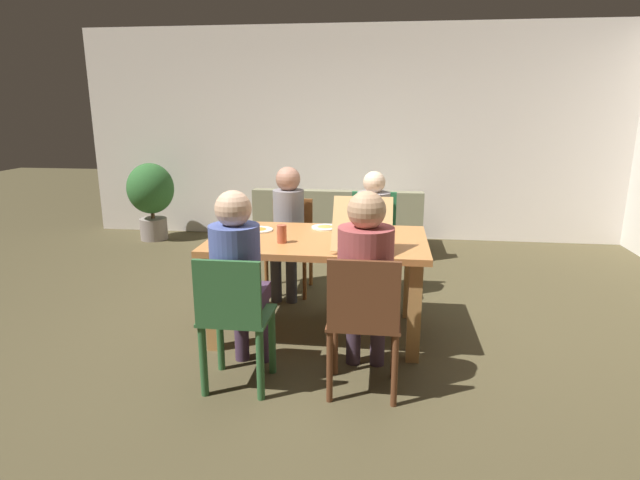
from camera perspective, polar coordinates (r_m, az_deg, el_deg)
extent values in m
plane|color=#4A4129|center=(4.18, -0.18, -10.00)|extent=(20.00, 20.00, 0.00)
cube|color=silver|center=(6.98, 3.30, 11.52)|extent=(7.15, 0.12, 2.74)
cube|color=#BE773D|center=(3.93, -0.19, -0.08)|extent=(1.63, 0.99, 0.05)
cube|color=#B78146|center=(3.84, -11.72, -6.76)|extent=(0.09, 0.09, 0.72)
cube|color=#B78146|center=(3.65, 10.32, -7.85)|extent=(0.09, 0.09, 0.72)
cube|color=#B78146|center=(4.55, -8.52, -3.21)|extent=(0.09, 0.09, 0.72)
cube|color=#B78146|center=(4.39, 9.85, -3.94)|extent=(0.09, 0.09, 0.72)
cylinder|color=brown|center=(4.75, -1.71, -3.94)|extent=(0.04, 0.04, 0.46)
cylinder|color=brown|center=(4.82, -5.91, -3.75)|extent=(0.04, 0.04, 0.46)
cylinder|color=brown|center=(5.13, -1.01, -2.53)|extent=(0.04, 0.04, 0.46)
cylinder|color=brown|center=(5.19, -4.91, -2.38)|extent=(0.04, 0.04, 0.46)
cube|color=brown|center=(4.90, -3.42, -0.45)|extent=(0.41, 0.45, 0.02)
cube|color=brown|center=(5.06, -3.02, 2.41)|extent=(0.39, 0.03, 0.39)
cylinder|color=#35343A|center=(4.69, -3.16, -4.08)|extent=(0.10, 0.10, 0.48)
cylinder|color=#35343A|center=(4.72, -4.86, -4.00)|extent=(0.10, 0.10, 0.48)
cube|color=#35343A|center=(4.75, -3.77, -0.20)|extent=(0.26, 0.30, 0.11)
cylinder|color=gray|center=(4.84, -3.48, 2.85)|extent=(0.29, 0.29, 0.46)
sphere|color=#AC7962|center=(4.78, -3.54, 6.72)|extent=(0.23, 0.23, 0.23)
cylinder|color=brown|center=(3.48, 1.69, -11.15)|extent=(0.04, 0.04, 0.46)
cylinder|color=brown|center=(3.47, 8.16, -11.40)|extent=(0.04, 0.04, 0.46)
cylinder|color=brown|center=(3.18, 1.07, -13.77)|extent=(0.04, 0.04, 0.46)
cylinder|color=brown|center=(3.17, 8.22, -14.06)|extent=(0.04, 0.04, 0.46)
cube|color=brown|center=(3.21, 4.87, -8.73)|extent=(0.44, 0.39, 0.02)
cube|color=brown|center=(2.96, 4.81, -6.18)|extent=(0.42, 0.03, 0.42)
cylinder|color=#3E2D3B|center=(3.62, 3.72, -9.93)|extent=(0.10, 0.10, 0.48)
cylinder|color=#3E2D3B|center=(3.61, 6.38, -10.03)|extent=(0.10, 0.10, 0.48)
cube|color=#3E2D3B|center=(3.36, 5.04, -6.60)|extent=(0.30, 0.36, 0.11)
cylinder|color=#A14546|center=(3.10, 5.00, -3.29)|extent=(0.33, 0.33, 0.52)
sphere|color=tan|center=(3.01, 5.15, 3.28)|extent=(0.23, 0.23, 0.23)
cylinder|color=#306235|center=(3.60, -10.92, -10.52)|extent=(0.05, 0.05, 0.46)
cylinder|color=#306235|center=(3.51, -5.29, -10.98)|extent=(0.05, 0.05, 0.46)
cylinder|color=#306235|center=(3.32, -12.72, -12.87)|extent=(0.05, 0.05, 0.46)
cylinder|color=#306235|center=(3.22, -6.59, -13.48)|extent=(0.05, 0.05, 0.46)
cube|color=#306235|center=(3.31, -9.05, -8.19)|extent=(0.42, 0.40, 0.02)
cube|color=#306235|center=(3.07, -10.17, -5.85)|extent=(0.40, 0.03, 0.40)
cylinder|color=#442F46|center=(3.70, -8.66, -9.51)|extent=(0.10, 0.10, 0.48)
cylinder|color=#442F46|center=(3.66, -6.33, -9.68)|extent=(0.10, 0.10, 0.48)
cube|color=#442F46|center=(3.43, -8.30, -6.19)|extent=(0.28, 0.34, 0.11)
cylinder|color=#4C5CA2|center=(3.20, -9.28, -2.90)|extent=(0.31, 0.31, 0.52)
sphere|color=#E2B390|center=(3.11, -9.55, 3.41)|extent=(0.22, 0.22, 0.22)
cylinder|color=#277140|center=(4.72, 7.92, -4.23)|extent=(0.05, 0.05, 0.46)
cylinder|color=#277140|center=(4.72, 3.41, -4.08)|extent=(0.05, 0.05, 0.46)
cylinder|color=#277140|center=(5.02, 7.90, -3.05)|extent=(0.05, 0.05, 0.46)
cylinder|color=#277140|center=(5.03, 3.67, -2.91)|extent=(0.05, 0.05, 0.46)
cube|color=#277140|center=(4.80, 5.80, -0.82)|extent=(0.44, 0.39, 0.02)
cube|color=#277140|center=(4.92, 5.93, 2.54)|extent=(0.41, 0.03, 0.48)
cylinder|color=#42303C|center=(4.61, 6.54, -4.51)|extent=(0.10, 0.10, 0.48)
cylinder|color=#42303C|center=(4.61, 4.70, -4.45)|extent=(0.10, 0.10, 0.48)
cube|color=#42303C|center=(4.65, 5.76, -0.57)|extent=(0.27, 0.29, 0.11)
cylinder|color=gray|center=(4.73, 5.88, 2.53)|extent=(0.30, 0.30, 0.45)
sphere|color=beige|center=(4.68, 5.99, 6.34)|extent=(0.20, 0.20, 0.20)
cube|color=tan|center=(3.88, 4.85, 0.21)|extent=(0.41, 0.41, 0.02)
cylinder|color=gold|center=(3.87, 4.86, 0.47)|extent=(0.36, 0.36, 0.01)
cube|color=tan|center=(3.53, 4.67, 1.77)|extent=(0.41, 0.24, 0.34)
cylinder|color=white|center=(4.24, 0.59, 1.41)|extent=(0.23, 0.23, 0.01)
cone|color=gold|center=(4.23, 0.59, 1.59)|extent=(0.13, 0.13, 0.02)
cylinder|color=white|center=(4.18, -6.86, 1.11)|extent=(0.24, 0.24, 0.01)
cone|color=orange|center=(4.18, -6.86, 1.30)|extent=(0.14, 0.14, 0.02)
cylinder|color=#AF462B|center=(3.53, 3.71, -0.35)|extent=(0.07, 0.07, 0.13)
cylinder|color=#DBC560|center=(4.22, 5.22, 2.17)|extent=(0.07, 0.07, 0.14)
cylinder|color=#B15035|center=(3.78, -4.22, 0.68)|extent=(0.07, 0.07, 0.13)
cylinder|color=silver|center=(4.16, -10.16, 1.60)|extent=(0.07, 0.07, 0.11)
cube|color=gray|center=(6.43, 2.17, 0.81)|extent=(1.96, 0.91, 0.42)
cube|color=gray|center=(5.98, 1.87, 3.67)|extent=(1.96, 0.16, 0.38)
cube|color=gray|center=(6.50, -5.58, 3.61)|extent=(0.20, 0.87, 0.18)
cube|color=gray|center=(6.35, 10.15, 3.18)|extent=(0.20, 0.87, 0.18)
cylinder|color=gray|center=(7.28, -17.82, 1.19)|extent=(0.35, 0.35, 0.28)
cylinder|color=brown|center=(7.23, -17.95, 2.91)|extent=(0.05, 0.05, 0.16)
ellipsoid|color=#2F662F|center=(7.18, -18.15, 5.42)|extent=(0.60, 0.60, 0.66)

